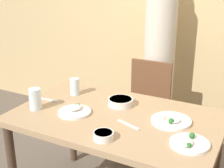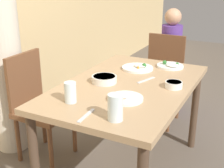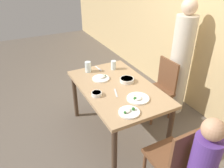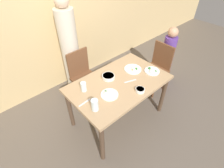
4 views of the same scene
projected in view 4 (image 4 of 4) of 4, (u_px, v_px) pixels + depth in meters
The scene contains 16 objects.
ground_plane at pixel (118, 117), 2.86m from camera, with size 10.00×10.00×0.00m, color #60564C.
wall_back at pixel (59, 11), 2.76m from camera, with size 10.00×0.06×2.70m.
dining_table at pixel (119, 87), 2.42m from camera, with size 1.36×0.85×0.74m.
chair_adult_spot at pixel (83, 75), 2.93m from camera, with size 0.40×0.40×0.88m.
chair_child_spot at pixel (157, 67), 3.10m from camera, with size 0.40×0.40×0.88m.
person_adult at pixel (70, 51), 2.89m from camera, with size 0.29×0.29×1.69m.
person_child at pixel (167, 58), 3.20m from camera, with size 0.22×0.22×1.13m.
bowl_curry at pixel (108, 77), 2.42m from camera, with size 0.18×0.18×0.05m.
plate_rice_adult at pixel (133, 69), 2.58m from camera, with size 0.25×0.25×0.05m.
plate_rice_child at pixel (109, 94), 2.17m from camera, with size 0.22×0.22×0.05m.
plate_noodles at pixel (152, 71), 2.54m from camera, with size 0.22×0.22×0.05m.
bowl_rice_small at pixel (140, 90), 2.22m from camera, with size 0.12×0.12×0.04m.
glass_water_tall at pixel (95, 105), 1.95m from camera, with size 0.08×0.08×0.15m.
glass_water_short at pixel (84, 87), 2.20m from camera, with size 0.07×0.07×0.13m.
fork_steel at pixel (130, 81), 2.38m from camera, with size 0.18×0.08×0.01m.
spoon_steel at pixel (85, 103), 2.08m from camera, with size 0.18×0.03×0.01m.
Camera 4 is at (-1.28, -1.28, 2.28)m, focal length 28.00 mm.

